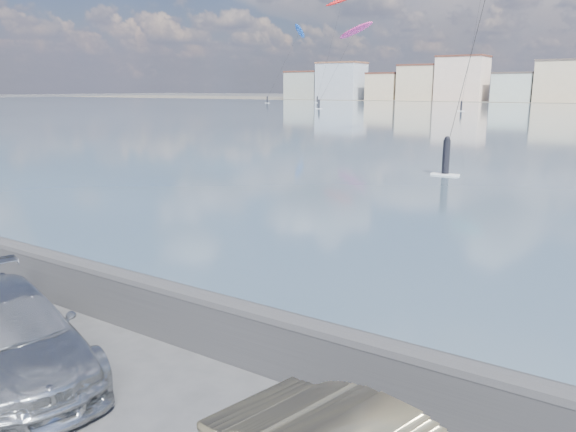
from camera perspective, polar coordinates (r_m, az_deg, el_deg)
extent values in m
plane|color=#333335|center=(8.50, -22.31, -18.97)|extent=(700.00, 700.00, 0.00)
cube|color=#28282B|center=(9.82, -9.26, -10.70)|extent=(400.00, 0.35, 0.90)
cylinder|color=#28282B|center=(9.65, -9.36, -8.25)|extent=(400.00, 0.36, 0.36)
cube|color=gray|center=(223.63, 1.86, 13.07)|extent=(14.00, 11.00, 10.00)
cube|color=#562D23|center=(223.71, 1.87, 14.43)|extent=(14.28, 11.22, 0.60)
cube|color=#9EA8B7|center=(215.85, 5.45, 13.42)|extent=(16.00, 12.00, 13.00)
cube|color=brown|center=(216.02, 5.49, 15.23)|extent=(16.32, 12.24, 0.60)
cube|color=beige|center=(208.08, 9.79, 12.77)|extent=(11.00, 10.00, 9.00)
cube|color=#562D23|center=(208.13, 9.84, 14.09)|extent=(11.22, 10.20, 0.60)
cube|color=beige|center=(203.10, 13.24, 12.97)|extent=(13.00, 11.00, 11.50)
cube|color=#562D23|center=(203.23, 13.33, 14.68)|extent=(13.26, 11.22, 0.60)
cube|color=beige|center=(198.42, 17.27, 13.11)|extent=(15.00, 12.00, 14.00)
cube|color=#562D23|center=(198.65, 17.42, 15.21)|extent=(15.30, 12.24, 0.60)
cube|color=#B7C6BC|center=(194.25, 21.97, 11.97)|extent=(12.00, 10.00, 8.50)
cube|color=#4C423D|center=(194.30, 22.09, 13.31)|extent=(12.24, 10.20, 0.60)
cube|color=beige|center=(191.84, 26.04, 12.13)|extent=(14.00, 11.00, 12.00)
cube|color=#4C423D|center=(192.00, 26.23, 14.00)|extent=(14.28, 11.22, 0.60)
imported|color=#A6A9AE|center=(9.78, -26.76, -10.74)|extent=(4.91, 3.05, 1.33)
ellipsoid|color=red|center=(179.75, 5.57, 21.02)|extent=(11.28, 6.21, 5.05)
cube|color=white|center=(167.09, 2.99, 11.42)|extent=(1.40, 0.42, 0.08)
cylinder|color=black|center=(167.07, 2.99, 11.72)|extent=(0.36, 0.36, 1.70)
sphere|color=black|center=(167.06, 2.99, 12.03)|extent=(0.28, 0.28, 0.28)
cylinder|color=black|center=(172.81, 4.30, 16.61)|extent=(0.73, 12.95, 28.62)
ellipsoid|color=#E5338C|center=(130.01, 6.88, 18.21)|extent=(10.74, 6.34, 3.70)
cube|color=white|center=(120.08, 3.16, 10.84)|extent=(1.40, 0.42, 0.08)
cylinder|color=black|center=(120.05, 3.16, 11.27)|extent=(0.36, 0.36, 1.70)
sphere|color=black|center=(120.03, 3.17, 11.69)|extent=(0.28, 0.28, 0.28)
cylinder|color=black|center=(124.74, 5.07, 14.96)|extent=(2.07, 11.92, 15.29)
cube|color=white|center=(29.67, 15.66, 4.09)|extent=(1.40, 0.42, 0.08)
cylinder|color=black|center=(29.56, 15.76, 5.81)|extent=(0.36, 0.36, 1.70)
sphere|color=black|center=(29.47, 15.87, 7.55)|extent=(0.28, 0.28, 0.28)
ellipsoid|color=blue|center=(175.83, 1.22, 18.27)|extent=(4.83, 8.24, 4.86)
cube|color=white|center=(164.81, -2.13, 11.40)|extent=(1.40, 0.42, 0.08)
cylinder|color=black|center=(164.79, -2.13, 11.72)|extent=(0.36, 0.36, 1.70)
sphere|color=black|center=(164.77, -2.13, 12.03)|extent=(0.28, 0.28, 0.28)
cylinder|color=black|center=(169.97, -0.43, 15.17)|extent=(2.21, 13.96, 19.51)
cube|color=white|center=(112.95, 17.17, 10.16)|extent=(1.40, 0.42, 0.08)
cylinder|color=black|center=(112.92, 17.20, 10.62)|extent=(0.36, 0.36, 1.70)
sphere|color=black|center=(112.90, 17.23, 11.07)|extent=(0.28, 0.28, 0.28)
cylinder|color=black|center=(117.07, 18.27, 16.45)|extent=(0.29, 8.23, 23.10)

